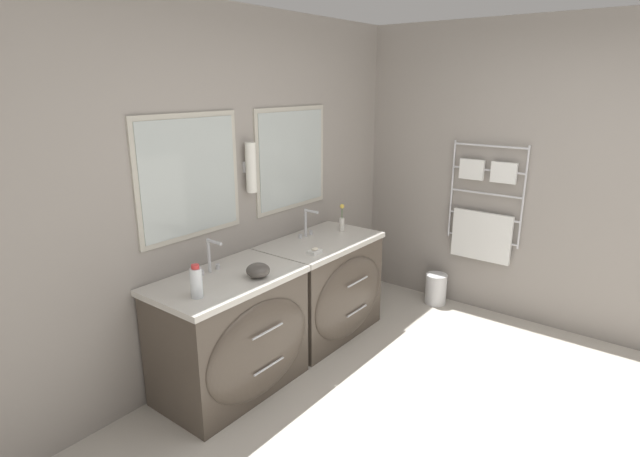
{
  "coord_description": "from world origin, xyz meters",
  "views": [
    {
      "loc": [
        -2.36,
        -0.6,
        2.07
      ],
      "look_at": [
        0.31,
        1.46,
        1.08
      ],
      "focal_mm": 28.0,
      "sensor_mm": 36.0,
      "label": 1
    }
  ],
  "objects_px": {
    "toiletry_bottle": "(196,282)",
    "flower_vase": "(342,221)",
    "waste_bin": "(436,288)",
    "amenity_bowl": "(258,270)",
    "vanity_left": "(233,335)",
    "vanity_right": "(325,287)"
  },
  "relations": [
    {
      "from": "vanity_right",
      "to": "flower_vase",
      "type": "relative_size",
      "value": 4.23
    },
    {
      "from": "amenity_bowl",
      "to": "flower_vase",
      "type": "height_order",
      "value": "flower_vase"
    },
    {
      "from": "toiletry_bottle",
      "to": "amenity_bowl",
      "type": "relative_size",
      "value": 1.31
    },
    {
      "from": "vanity_left",
      "to": "amenity_bowl",
      "type": "xyz_separation_m",
      "value": [
        0.13,
        -0.13,
        0.46
      ]
    },
    {
      "from": "waste_bin",
      "to": "vanity_right",
      "type": "bearing_deg",
      "value": 156.7
    },
    {
      "from": "toiletry_bottle",
      "to": "waste_bin",
      "type": "distance_m",
      "value": 2.65
    },
    {
      "from": "waste_bin",
      "to": "flower_vase",
      "type": "bearing_deg",
      "value": 146.97
    },
    {
      "from": "vanity_left",
      "to": "amenity_bowl",
      "type": "distance_m",
      "value": 0.49
    },
    {
      "from": "toiletry_bottle",
      "to": "flower_vase",
      "type": "relative_size",
      "value": 0.86
    },
    {
      "from": "vanity_left",
      "to": "amenity_bowl",
      "type": "bearing_deg",
      "value": -43.36
    },
    {
      "from": "amenity_bowl",
      "to": "waste_bin",
      "type": "bearing_deg",
      "value": -10.17
    },
    {
      "from": "amenity_bowl",
      "to": "flower_vase",
      "type": "bearing_deg",
      "value": 8.22
    },
    {
      "from": "flower_vase",
      "to": "waste_bin",
      "type": "bearing_deg",
      "value": -33.03
    },
    {
      "from": "flower_vase",
      "to": "waste_bin",
      "type": "height_order",
      "value": "flower_vase"
    },
    {
      "from": "vanity_left",
      "to": "flower_vase",
      "type": "bearing_deg",
      "value": 2.11
    },
    {
      "from": "vanity_left",
      "to": "toiletry_bottle",
      "type": "xyz_separation_m",
      "value": [
        -0.32,
        -0.06,
        0.51
      ]
    },
    {
      "from": "vanity_right",
      "to": "amenity_bowl",
      "type": "bearing_deg",
      "value": -172.08
    },
    {
      "from": "toiletry_bottle",
      "to": "flower_vase",
      "type": "height_order",
      "value": "flower_vase"
    },
    {
      "from": "amenity_bowl",
      "to": "flower_vase",
      "type": "distance_m",
      "value": 1.22
    },
    {
      "from": "toiletry_bottle",
      "to": "waste_bin",
      "type": "relative_size",
      "value": 0.7
    },
    {
      "from": "toiletry_bottle",
      "to": "amenity_bowl",
      "type": "xyz_separation_m",
      "value": [
        0.46,
        -0.06,
        -0.05
      ]
    },
    {
      "from": "vanity_left",
      "to": "amenity_bowl",
      "type": "height_order",
      "value": "amenity_bowl"
    }
  ]
}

